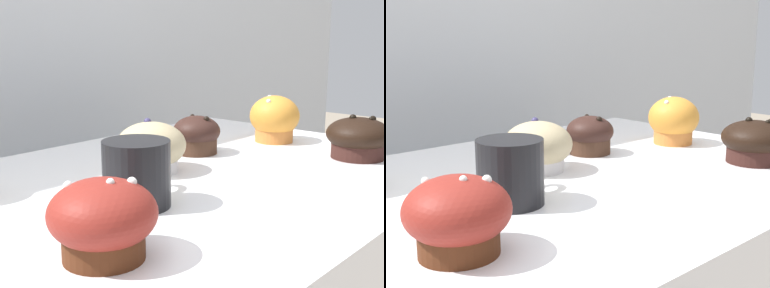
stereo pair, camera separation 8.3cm
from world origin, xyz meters
TOP-DOWN VIEW (x-y plane):
  - muffin_front_center at (0.18, 0.08)m, footprint 0.09×0.09m
  - muffin_back_right at (-0.22, -0.14)m, footprint 0.11×0.11m
  - muffin_front_left at (0.36, 0.03)m, footprint 0.10×0.10m
  - muffin_front_right at (0.04, 0.06)m, footprint 0.11×0.11m
  - muffin_back_center at (0.33, -0.15)m, footprint 0.11×0.11m
  - coffee_cup at (-0.09, -0.05)m, footprint 0.12×0.10m

SIDE VIEW (x-z plane):
  - muffin_front_center at x=0.18m, z-range 0.88..0.95m
  - muffin_back_center at x=0.33m, z-range 0.88..0.96m
  - muffin_front_right at x=0.04m, z-range 0.88..0.97m
  - muffin_back_right at x=-0.22m, z-range 0.88..0.97m
  - muffin_front_left at x=0.36m, z-range 0.88..0.98m
  - coffee_cup at x=-0.09m, z-range 0.89..0.97m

